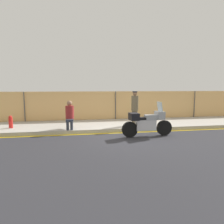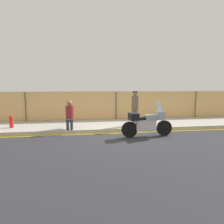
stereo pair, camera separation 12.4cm
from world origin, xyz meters
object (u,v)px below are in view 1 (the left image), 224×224
(person_seated_on_curb, at_px, (70,113))
(fire_hydrant, at_px, (11,122))
(motorcycle, at_px, (147,123))
(officer_standing, at_px, (135,108))

(person_seated_on_curb, distance_m, fire_hydrant, 2.93)
(motorcycle, distance_m, fire_hydrant, 6.49)
(motorcycle, distance_m, person_seated_on_curb, 3.64)
(officer_standing, distance_m, fire_hydrant, 6.16)
(officer_standing, bearing_deg, person_seated_on_curb, -173.78)
(officer_standing, height_order, fire_hydrant, officer_standing)
(officer_standing, xyz_separation_m, person_seated_on_curb, (-3.30, -0.36, -0.17))
(motorcycle, height_order, person_seated_on_curb, person_seated_on_curb)
(person_seated_on_curb, bearing_deg, fire_hydrant, 167.89)
(motorcycle, xyz_separation_m, fire_hydrant, (-6.18, 2.01, -0.13))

